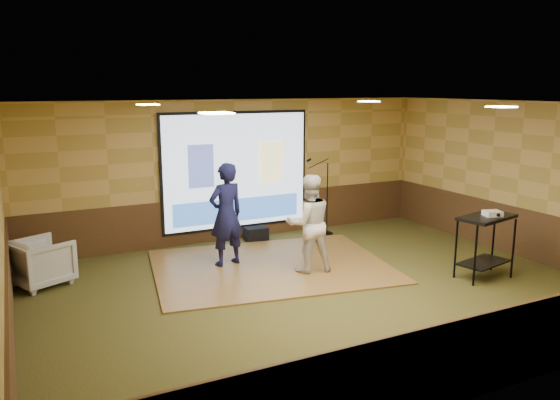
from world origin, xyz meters
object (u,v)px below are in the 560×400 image
projector_screen (237,172)px  player_left (226,214)px  mic_stand (325,213)px  player_right (309,223)px  av_table (486,233)px  banquet_chair (41,262)px  duffel_bag (256,234)px  projector (492,213)px  dance_floor (271,266)px

projector_screen → player_left: bearing=-118.1°
mic_stand → player_right: bearing=-116.6°
player_left → player_right: (1.18, -0.98, -0.08)m
av_table → banquet_chair: av_table is taller
player_right → duffel_bag: 2.40m
av_table → mic_stand: size_ratio=0.63×
player_right → projector_screen: bearing=-73.8°
mic_stand → banquet_chair: (-5.90, -0.69, -0.10)m
player_right → projector: player_right is taller
dance_floor → projector: 3.98m
projector_screen → player_right: size_ratio=1.91×
mic_stand → projector: bearing=-63.8°
dance_floor → duffel_bag: duffel_bag is taller
projector_screen → player_right: 2.70m
projector_screen → av_table: (2.88, -4.22, -0.67)m
player_left → banquet_chair: (-3.12, 0.44, -0.58)m
dance_floor → banquet_chair: (-3.83, 0.87, 0.38)m
av_table → banquet_chair: size_ratio=1.27×
player_left → av_table: (3.76, -2.57, -0.18)m
dance_floor → player_left: bearing=148.5°
av_table → duffel_bag: (-2.59, 3.87, -0.65)m
duffel_bag → projector_screen: bearing=130.2°
player_right → duffel_bag: (-0.01, 2.28, -0.75)m
projector_screen → projector: (2.94, -4.27, -0.32)m
mic_stand → duffel_bag: bearing=-175.6°
dance_floor → player_right: bearing=-48.9°
projector_screen → av_table: projector_screen is taller
player_left → av_table: player_left is taller
projector_screen → banquet_chair: (-4.00, -1.20, -1.08)m
mic_stand → duffel_bag: size_ratio=3.67×
player_left → banquet_chair: 3.21m
projector_screen → duffel_bag: 1.40m
player_right → banquet_chair: player_right is taller
projector_screen → banquet_chair: 4.31m
av_table → duffel_bag: 4.71m
duffel_bag → mic_stand: bearing=-6.2°
dance_floor → player_right: size_ratio=2.43×
player_right → av_table: size_ratio=1.57×
dance_floor → player_left: (-0.70, 0.43, 0.96)m
player_left → mic_stand: player_left is taller
player_right → player_left: bearing=-30.1°
duffel_bag → av_table: bearing=-56.2°
projector_screen → av_table: size_ratio=3.00×
player_right → mic_stand: size_ratio=1.00×
player_right → duffel_bag: bearing=-80.1°
dance_floor → player_right: (0.48, -0.55, 0.88)m
projector → duffel_bag: bearing=140.2°
player_left → projector: size_ratio=6.86×
mic_stand → banquet_chair: 5.94m
projector_screen → player_right: projector_screen is taller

